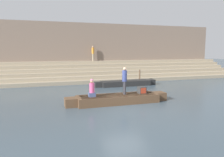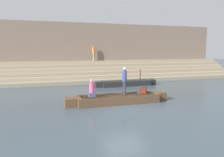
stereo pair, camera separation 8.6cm
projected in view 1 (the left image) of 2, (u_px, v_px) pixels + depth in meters
ground_plane at (124, 107)px, 12.91m from camera, size 120.00×120.00×0.00m
ghat_steps at (86, 74)px, 24.01m from camera, size 36.00×4.24×2.09m
back_wall at (82, 51)px, 25.71m from camera, size 34.20×1.28×6.45m
rowboat_main at (118, 99)px, 13.82m from camera, size 6.62×1.57×0.52m
person_standing at (125, 79)px, 13.85m from camera, size 0.30×0.30×1.74m
person_rowing at (92, 89)px, 13.21m from camera, size 0.42×0.33×1.10m
tv_set at (142, 90)px, 14.23m from camera, size 0.46×0.49×0.45m
moored_boat_shore at (126, 83)px, 20.52m from camera, size 5.99×1.15×0.48m
mooring_post at (140, 76)px, 22.36m from camera, size 0.15×0.15×1.35m
person_on_steps at (93, 52)px, 25.15m from camera, size 0.28×0.28×1.73m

